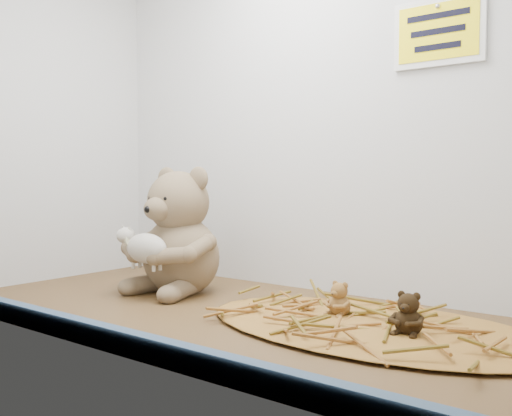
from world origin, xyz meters
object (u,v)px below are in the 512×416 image
Objects in this scene: toy_lamb at (146,248)px; mini_teddy_tan at (340,297)px; mini_teddy_brown at (409,311)px; main_teddy at (181,230)px.

toy_lamb is 2.23× the size of mini_teddy_tan.
mini_teddy_tan is (41.91, 9.21, -6.67)cm from toy_lamb.
main_teddy is at bearing 171.48° from mini_teddy_brown.
main_teddy reaches higher than toy_lamb.
main_teddy is 4.55× the size of mini_teddy_tan.
main_teddy reaches higher than mini_teddy_brown.
toy_lamb reaches higher than mini_teddy_tan.
toy_lamb is at bearing -88.93° from main_teddy.
toy_lamb reaches higher than mini_teddy_brown.
main_teddy is at bearing -172.82° from mini_teddy_tan.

